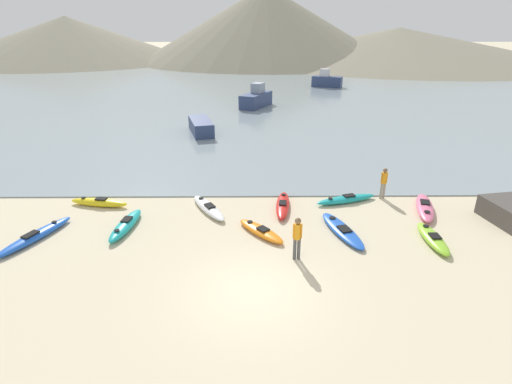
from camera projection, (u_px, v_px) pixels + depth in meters
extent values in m
plane|color=beige|center=(253.00, 291.00, 12.75)|extent=(400.00, 400.00, 0.00)
cube|color=gray|center=(252.00, 90.00, 51.96)|extent=(160.00, 70.00, 0.06)
cone|color=gray|center=(68.00, 39.00, 92.09)|extent=(56.44, 56.44, 9.76)
cone|color=gray|center=(266.00, 24.00, 90.91)|extent=(58.63, 58.63, 16.04)
cone|color=gray|center=(398.00, 44.00, 92.34)|extent=(75.53, 75.53, 7.29)
ellipsoid|color=blue|center=(342.00, 230.00, 16.27)|extent=(1.64, 3.37, 0.24)
cube|color=black|center=(344.00, 229.00, 16.07)|extent=(0.57, 0.68, 0.05)
cylinder|color=black|center=(332.00, 218.00, 17.02)|extent=(0.27, 0.27, 0.02)
ellipsoid|color=teal|center=(126.00, 225.00, 16.58)|extent=(0.96, 3.01, 0.35)
cube|color=black|center=(127.00, 219.00, 16.64)|extent=(0.40, 0.57, 0.05)
cylinder|color=black|center=(117.00, 230.00, 15.76)|extent=(0.22, 0.22, 0.02)
ellipsoid|color=yellow|center=(99.00, 202.00, 18.69)|extent=(2.86, 1.08, 0.35)
cube|color=black|center=(101.00, 199.00, 18.59)|extent=(0.55, 0.40, 0.05)
cylinder|color=black|center=(83.00, 198.00, 18.74)|extent=(0.20, 0.20, 0.02)
ellipsoid|color=#E5668C|center=(425.00, 207.00, 18.19)|extent=(1.62, 3.24, 0.34)
cube|color=black|center=(425.00, 202.00, 18.25)|extent=(0.55, 0.66, 0.05)
cylinder|color=black|center=(427.00, 212.00, 17.35)|extent=(0.25, 0.25, 0.02)
ellipsoid|color=red|center=(283.00, 205.00, 18.41)|extent=(0.93, 3.05, 0.34)
cube|color=black|center=(283.00, 203.00, 18.19)|extent=(0.39, 0.57, 0.05)
cylinder|color=black|center=(284.00, 195.00, 19.09)|extent=(0.21, 0.21, 0.02)
ellipsoid|color=#8CCC2D|center=(433.00, 238.00, 15.57)|extent=(0.67, 2.63, 0.32)
cube|color=black|center=(435.00, 236.00, 15.37)|extent=(0.37, 0.47, 0.05)
cylinder|color=black|center=(426.00, 226.00, 16.16)|extent=(0.23, 0.23, 0.02)
ellipsoid|color=white|center=(209.00, 208.00, 18.21)|extent=(2.09, 3.01, 0.29)
cube|color=black|center=(210.00, 206.00, 18.02)|extent=(0.59, 0.66, 0.05)
cylinder|color=black|center=(201.00, 198.00, 18.83)|extent=(0.23, 0.23, 0.02)
ellipsoid|color=orange|center=(261.00, 231.00, 16.18)|extent=(2.15, 2.44, 0.26)
cube|color=black|center=(263.00, 229.00, 16.03)|extent=(0.58, 0.59, 0.05)
cylinder|color=black|center=(250.00, 222.00, 16.64)|extent=(0.23, 0.23, 0.02)
ellipsoid|color=blue|center=(35.00, 236.00, 15.75)|extent=(1.87, 3.57, 0.30)
cube|color=black|center=(30.00, 234.00, 15.53)|extent=(0.54, 0.72, 0.05)
cylinder|color=black|center=(54.00, 222.00, 16.54)|extent=(0.21, 0.21, 0.02)
ellipsoid|color=teal|center=(346.00, 199.00, 19.07)|extent=(3.12, 1.53, 0.31)
cube|color=black|center=(349.00, 195.00, 19.05)|extent=(0.63, 0.48, 0.05)
cylinder|color=black|center=(330.00, 198.00, 18.76)|extent=(0.21, 0.21, 0.02)
cylinder|color=#4C4C4C|center=(295.00, 249.00, 14.34)|extent=(0.12, 0.12, 0.84)
cylinder|color=#4C4C4C|center=(299.00, 249.00, 14.34)|extent=(0.12, 0.12, 0.84)
cube|color=orange|center=(297.00, 231.00, 14.06)|extent=(0.23, 0.26, 0.59)
cylinder|color=orange|center=(294.00, 231.00, 14.05)|extent=(0.09, 0.09, 0.56)
cylinder|color=orange|center=(301.00, 231.00, 14.06)|extent=(0.09, 0.09, 0.56)
sphere|color=brown|center=(298.00, 221.00, 13.90)|extent=(0.23, 0.23, 0.23)
cylinder|color=gray|center=(381.00, 191.00, 19.40)|extent=(0.11, 0.11, 0.79)
cylinder|color=gray|center=(384.00, 191.00, 19.40)|extent=(0.11, 0.11, 0.79)
cube|color=orange|center=(384.00, 178.00, 19.14)|extent=(0.21, 0.24, 0.56)
cylinder|color=orange|center=(382.00, 178.00, 19.13)|extent=(0.08, 0.08, 0.53)
cylinder|color=orange|center=(387.00, 178.00, 19.14)|extent=(0.08, 0.08, 0.53)
sphere|color=brown|center=(385.00, 170.00, 18.99)|extent=(0.21, 0.21, 0.21)
cube|color=navy|center=(201.00, 126.00, 30.94)|extent=(2.46, 4.36, 1.04)
cube|color=navy|center=(256.00, 100.00, 40.78)|extent=(3.48, 4.81, 1.37)
cube|color=#8C99A8|center=(258.00, 88.00, 40.71)|extent=(1.50, 1.66, 0.96)
cube|color=navy|center=(327.00, 82.00, 53.80)|extent=(4.15, 2.78, 1.38)
cube|color=silver|center=(325.00, 73.00, 53.48)|extent=(1.40, 1.21, 0.97)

